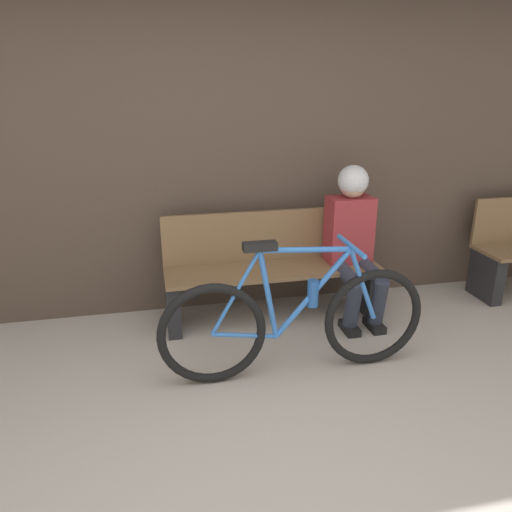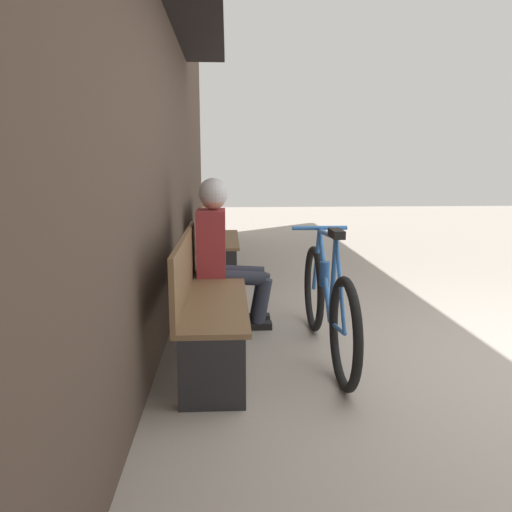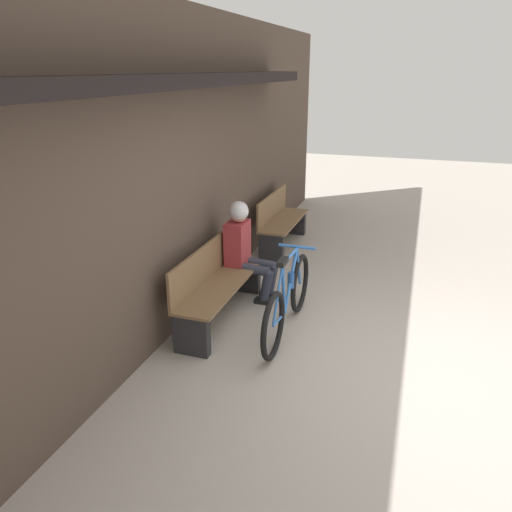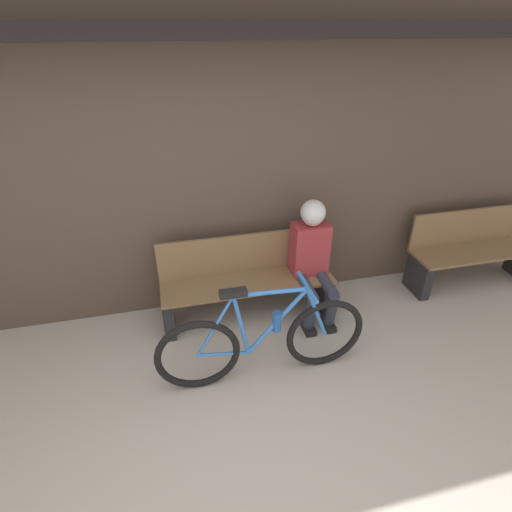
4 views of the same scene
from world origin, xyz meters
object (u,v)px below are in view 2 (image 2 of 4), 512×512
bicycle (327,303)px  park_bench_far (216,243)px  park_bench_near (207,300)px  person_seated (222,243)px

bicycle → park_bench_far: bicycle is taller
park_bench_near → person_seated: size_ratio=1.38×
person_seated → park_bench_far: (1.92, 0.10, -0.30)m
bicycle → person_seated: 1.02m
bicycle → person_seated: size_ratio=1.44×
park_bench_near → bicycle: size_ratio=0.96×
person_seated → bicycle: bearing=-132.7°
bicycle → park_bench_far: 2.70m
park_bench_near → person_seated: bearing=-9.5°
bicycle → park_bench_far: (2.58, 0.81, 0.01)m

